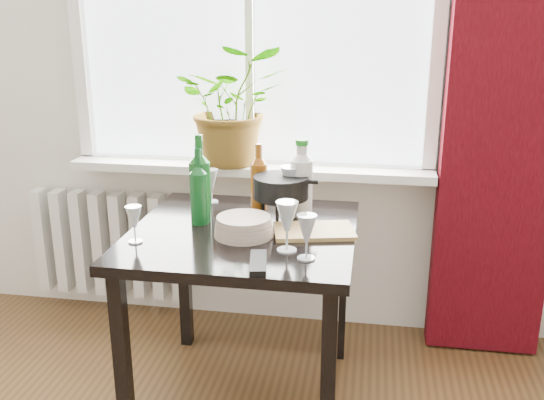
% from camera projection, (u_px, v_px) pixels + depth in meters
% --- Properties ---
extents(windowsill, '(1.72, 0.20, 0.04)m').
position_uv_depth(windowsill, '(249.00, 168.00, 2.87)').
color(windowsill, silver).
rests_on(windowsill, ground).
extents(curtain, '(0.50, 0.12, 2.56)m').
position_uv_depth(curtain, '(510.00, 72.00, 2.52)').
color(curtain, '#35040A').
rests_on(curtain, ground).
extents(radiator, '(0.80, 0.10, 0.55)m').
position_uv_depth(radiator, '(110.00, 244.00, 3.15)').
color(radiator, silver).
rests_on(radiator, ground).
extents(table, '(0.85, 0.85, 0.74)m').
position_uv_depth(table, '(244.00, 252.00, 2.34)').
color(table, black).
rests_on(table, ground).
extents(potted_plant, '(0.59, 0.55, 0.55)m').
position_uv_depth(potted_plant, '(233.00, 105.00, 2.79)').
color(potted_plant, '#33711E').
rests_on(potted_plant, windowsill).
extents(wine_bottle_left, '(0.10, 0.10, 0.35)m').
position_uv_depth(wine_bottle_left, '(200.00, 178.00, 2.36)').
color(wine_bottle_left, '#0D4714').
rests_on(wine_bottle_left, table).
extents(wine_bottle_right, '(0.07, 0.07, 0.30)m').
position_uv_depth(wine_bottle_right, '(199.00, 186.00, 2.34)').
color(wine_bottle_right, '#0D4619').
rests_on(wine_bottle_right, table).
extents(bottle_amber, '(0.07, 0.07, 0.29)m').
position_uv_depth(bottle_amber, '(259.00, 176.00, 2.51)').
color(bottle_amber, brown).
rests_on(bottle_amber, table).
extents(cleaning_bottle, '(0.12, 0.12, 0.32)m').
position_uv_depth(cleaning_bottle, '(301.00, 177.00, 2.43)').
color(cleaning_bottle, silver).
rests_on(cleaning_bottle, table).
extents(wineglass_front_right, '(0.10, 0.10, 0.18)m').
position_uv_depth(wineglass_front_right, '(287.00, 226.00, 2.08)').
color(wineglass_front_right, silver).
rests_on(wineglass_front_right, table).
extents(wineglass_far_right, '(0.08, 0.08, 0.16)m').
position_uv_depth(wineglass_far_right, '(307.00, 237.00, 2.02)').
color(wineglass_far_right, '#B4B8C2').
rests_on(wineglass_far_right, table).
extents(wineglass_back_center, '(0.11, 0.11, 0.21)m').
position_uv_depth(wineglass_back_center, '(291.00, 190.00, 2.45)').
color(wineglass_back_center, silver).
rests_on(wineglass_back_center, table).
extents(wineglass_back_left, '(0.07, 0.07, 0.15)m').
position_uv_depth(wineglass_back_left, '(211.00, 186.00, 2.62)').
color(wineglass_back_left, silver).
rests_on(wineglass_back_left, table).
extents(wineglass_front_left, '(0.06, 0.06, 0.14)m').
position_uv_depth(wineglass_front_left, '(134.00, 224.00, 2.17)').
color(wineglass_front_left, white).
rests_on(wineglass_front_left, table).
extents(plate_stack, '(0.23, 0.23, 0.07)m').
position_uv_depth(plate_stack, '(244.00, 227.00, 2.24)').
color(plate_stack, '#BBAB9B').
rests_on(plate_stack, table).
extents(fondue_pot, '(0.27, 0.24, 0.17)m').
position_uv_depth(fondue_pot, '(281.00, 197.00, 2.42)').
color(fondue_pot, black).
rests_on(fondue_pot, table).
extents(tv_remote, '(0.08, 0.19, 0.02)m').
position_uv_depth(tv_remote, '(258.00, 263.00, 1.99)').
color(tv_remote, black).
rests_on(tv_remote, table).
extents(cutting_board, '(0.33, 0.25, 0.02)m').
position_uv_depth(cutting_board, '(314.00, 231.00, 2.27)').
color(cutting_board, '#AB874D').
rests_on(cutting_board, table).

